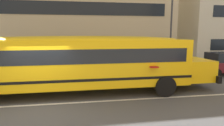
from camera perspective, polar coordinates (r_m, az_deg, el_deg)
ground_plane at (r=8.87m, az=-20.51°, el=-11.65°), size 400.00×400.00×0.00m
sidewalk_far at (r=15.69m, az=-15.47°, el=-2.53°), size 120.00×3.00×0.01m
lane_centreline at (r=8.87m, az=-20.51°, el=-11.63°), size 110.00×0.16×0.01m
school_bus at (r=9.63m, az=-9.31°, el=1.02°), size 13.02×3.08×2.91m
street_lamp at (r=16.32m, az=17.46°, el=13.03°), size 0.44×0.44×6.80m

